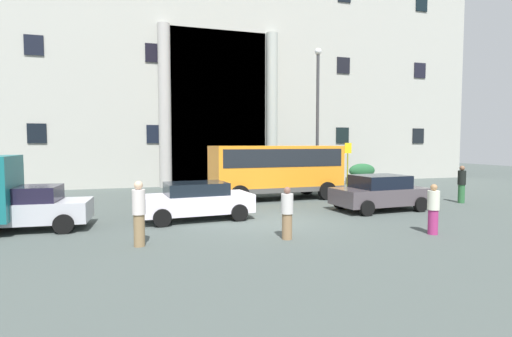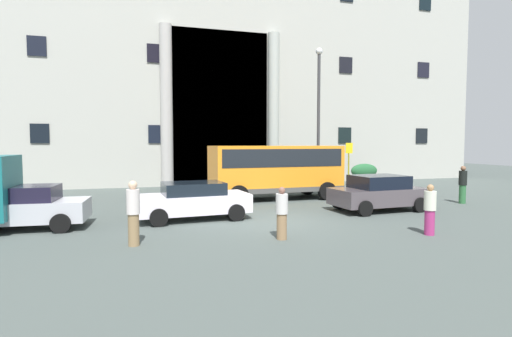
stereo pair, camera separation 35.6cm
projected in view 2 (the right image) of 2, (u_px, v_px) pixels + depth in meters
name	position (u px, v px, depth m)	size (l,w,h in m)	color
ground_plane	(270.00, 223.00, 14.37)	(80.00, 64.00, 0.12)	#454E4B
office_building_facade	(198.00, 79.00, 30.60)	(42.24, 9.64, 15.52)	#AAAAA1
orange_minibus	(276.00, 167.00, 20.13)	(6.64, 2.77, 2.70)	orange
bus_stop_sign	(349.00, 162.00, 23.12)	(0.44, 0.08, 2.85)	olive
hedge_planter_west	(308.00, 178.00, 25.84)	(1.48, 0.85, 1.22)	gray
hedge_planter_entrance_left	(364.00, 174.00, 27.56)	(2.08, 0.84, 1.42)	#6E6A59
hedge_planter_far_east	(226.00, 178.00, 24.95)	(1.80, 0.82, 1.33)	gray
parked_estate_mid	(379.00, 193.00, 16.71)	(4.03, 2.28, 1.49)	#4B4348
parked_compact_extra	(193.00, 200.00, 14.82)	(4.19, 2.26, 1.38)	silver
parked_coupe_end	(21.00, 207.00, 13.05)	(4.18, 2.11, 1.44)	#B2B4BC
motorcycle_near_kerb	(13.00, 208.00, 14.65)	(2.01, 0.64, 0.89)	black
pedestrian_woman_with_bag	(133.00, 213.00, 10.96)	(0.36, 0.36, 1.81)	olive
pedestrian_child_trailing	(282.00, 213.00, 11.71)	(0.36, 0.36, 1.56)	olive
pedestrian_man_crossing	(430.00, 210.00, 12.27)	(0.36, 0.36, 1.57)	#9D2B67
pedestrian_man_red_shirt	(463.00, 184.00, 18.70)	(0.36, 0.36, 1.77)	#2A6135
lamppost_plaza_centre	(319.00, 109.00, 23.49)	(0.40, 0.40, 8.41)	#37383C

